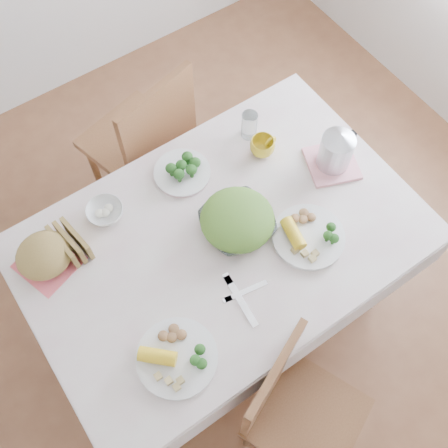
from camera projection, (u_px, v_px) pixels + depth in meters
floor at (223, 304)px, 2.67m from camera, size 3.60×3.60×0.00m
dining_table at (223, 276)px, 2.34m from camera, size 1.40×0.90×0.75m
tablecloth at (223, 238)px, 2.00m from camera, size 1.50×1.00×0.01m
chair_near at (309, 416)px, 1.98m from camera, size 0.51×0.51×0.86m
chair_far at (137, 141)px, 2.57m from camera, size 0.53×0.53×0.97m
salad_bowl at (237, 224)px, 1.99m from camera, size 0.28×0.28×0.07m
dinner_plate_left at (177, 358)px, 1.77m from camera, size 0.37×0.37×0.02m
dinner_plate_right at (308, 237)px, 1.98m from camera, size 0.38×0.38×0.02m
broccoli_plate at (182, 173)px, 2.12m from camera, size 0.28×0.28×0.02m
napkin at (49, 262)px, 1.95m from camera, size 0.26×0.26×0.00m
bread_loaf at (45, 256)px, 1.90m from camera, size 0.23×0.22×0.12m
fruit_bowl at (105, 212)px, 2.02m from camera, size 0.15×0.15×0.04m
yellow_mug at (262, 147)px, 2.14m from camera, size 0.11×0.11×0.08m
glass_tumbler at (249, 125)px, 2.17m from camera, size 0.09×0.09×0.13m
pink_tray at (332, 163)px, 2.15m from camera, size 0.26×0.26×0.02m
electric_kettle at (337, 147)px, 2.05m from camera, size 0.14×0.14×0.19m
fork_left at (241, 301)px, 1.87m from camera, size 0.05×0.22×0.00m
fork_right at (305, 242)px, 1.98m from camera, size 0.03×0.18×0.00m
knife at (246, 291)px, 1.89m from camera, size 0.17×0.05×0.00m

